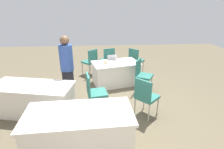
{
  "coord_description": "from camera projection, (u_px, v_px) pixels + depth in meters",
  "views": [
    {
      "loc": [
        0.14,
        3.88,
        2.44
      ],
      "look_at": [
        -0.15,
        0.04,
        0.9
      ],
      "focal_mm": 28.3,
      "sensor_mm": 36.0,
      "label": 1
    }
  ],
  "objects": [
    {
      "name": "chair_by_pillar",
      "position": [
        135.0,
        59.0,
        6.53
      ],
      "size": [
        0.62,
        0.62,
        0.95
      ],
      "rotation": [
        0.0,
        0.0,
        2.31
      ],
      "color": "#9E9993",
      "rests_on": "ground"
    },
    {
      "name": "chair_tucked_left",
      "position": [
        146.0,
        95.0,
        3.95
      ],
      "size": [
        0.62,
        0.62,
        0.95
      ],
      "rotation": [
        0.0,
        0.0,
        2.31
      ],
      "color": "#9E9993",
      "rests_on": "ground"
    },
    {
      "name": "table_foreground",
      "position": [
        116.0,
        73.0,
        5.7
      ],
      "size": [
        1.6,
        1.16,
        0.73
      ],
      "rotation": [
        0.0,
        0.0,
        0.24
      ],
      "color": "silver",
      "rests_on": "ground"
    },
    {
      "name": "yarn_ball",
      "position": [
        106.0,
        62.0,
        5.45
      ],
      "size": [
        0.12,
        0.12,
        0.12
      ],
      "primitive_type": "sphere",
      "color": "beige",
      "rests_on": "table_foreground"
    },
    {
      "name": "chair_tucked_right",
      "position": [
        94.0,
        91.0,
        4.11
      ],
      "size": [
        0.51,
        0.51,
        0.97
      ],
      "rotation": [
        0.0,
        0.0,
        1.75
      ],
      "color": "#9E9993",
      "rests_on": "ground"
    },
    {
      "name": "person_attendee_standing",
      "position": [
        67.0,
        65.0,
        4.56
      ],
      "size": [
        0.36,
        0.36,
        1.73
      ],
      "rotation": [
        0.0,
        0.0,
        0.06
      ],
      "color": "#26262D",
      "rests_on": "ground"
    },
    {
      "name": "ground_plane",
      "position": [
        106.0,
        107.0,
        4.51
      ],
      "size": [
        14.4,
        14.4,
        0.0
      ],
      "primitive_type": "plane",
      "color": "brown"
    },
    {
      "name": "chair_back_row",
      "position": [
        91.0,
        60.0,
        6.36
      ],
      "size": [
        0.62,
        0.62,
        0.96
      ],
      "rotation": [
        0.0,
        0.0,
        3.93
      ],
      "color": "#9E9993",
      "rests_on": "ground"
    },
    {
      "name": "table_back_left",
      "position": [
        33.0,
        99.0,
        4.15
      ],
      "size": [
        2.0,
        1.16,
        0.73
      ],
      "rotation": [
        0.0,
        0.0,
        -0.21
      ],
      "color": "silver",
      "rests_on": "ground"
    },
    {
      "name": "chair_near_front",
      "position": [
        142.0,
        73.0,
        5.15
      ],
      "size": [
        0.6,
        0.6,
        0.97
      ],
      "rotation": [
        0.0,
        0.0,
        1.05
      ],
      "color": "#9E9993",
      "rests_on": "ground"
    },
    {
      "name": "laptop_silver",
      "position": [
        113.0,
        60.0,
        5.63
      ],
      "size": [
        0.35,
        0.32,
        0.21
      ],
      "rotation": [
        0.0,
        0.0,
        0.1
      ],
      "color": "silver",
      "rests_on": "table_foreground"
    },
    {
      "name": "table_mid_right",
      "position": [
        80.0,
        130.0,
        3.13
      ],
      "size": [
        1.89,
        0.97,
        0.73
      ],
      "rotation": [
        0.0,
        0.0,
        0.04
      ],
      "color": "silver",
      "rests_on": "ground"
    },
    {
      "name": "chair_aisle",
      "position": [
        108.0,
        59.0,
        6.53
      ],
      "size": [
        0.56,
        0.56,
        0.97
      ],
      "rotation": [
        0.0,
        0.0,
        3.46
      ],
      "color": "#9E9993",
      "rests_on": "ground"
    },
    {
      "name": "scissors_red",
      "position": [
        129.0,
        62.0,
        5.62
      ],
      "size": [
        0.18,
        0.08,
        0.01
      ],
      "primitive_type": "cube",
      "rotation": [
        0.0,
        0.0,
        0.25
      ],
      "color": "red",
      "rests_on": "table_foreground"
    }
  ]
}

